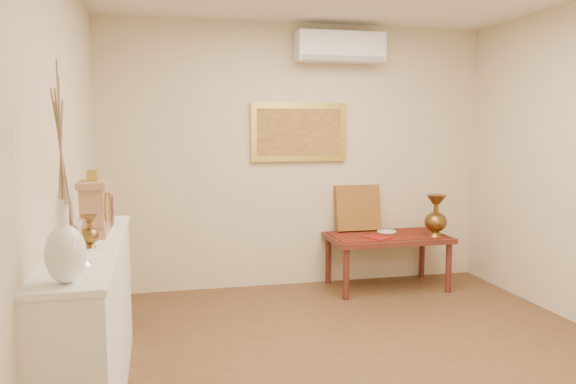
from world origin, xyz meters
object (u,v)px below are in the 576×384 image
object	(u,v)px
white_vase	(62,177)
mantel_clock	(94,207)
display_ledge	(92,324)
low_table	(387,242)
brass_urn_tall	(436,211)
wooden_chest	(101,209)

from	to	relation	value
white_vase	mantel_clock	size ratio (longest dim) A/B	2.26
display_ledge	mantel_clock	bearing A→B (deg)	87.86
mantel_clock	low_table	xyz separation A→B (m)	(2.67, 1.61, -0.67)
mantel_clock	display_ledge	bearing A→B (deg)	-92.14
brass_urn_tall	mantel_clock	size ratio (longest dim) A/B	1.24
wooden_chest	display_ledge	bearing A→B (deg)	-92.22
white_vase	wooden_chest	world-z (taller)	white_vase
wooden_chest	low_table	world-z (taller)	wooden_chest
mantel_clock	low_table	bearing A→B (deg)	31.21
mantel_clock	wooden_chest	xyz separation A→B (m)	(0.01, 0.27, -0.05)
white_vase	low_table	distance (m)	3.95
wooden_chest	low_table	xyz separation A→B (m)	(2.65, 1.34, -0.62)
brass_urn_tall	mantel_clock	world-z (taller)	mantel_clock
display_ledge	low_table	bearing A→B (deg)	35.10
wooden_chest	brass_urn_tall	bearing A→B (deg)	20.55
white_vase	brass_urn_tall	size ratio (longest dim) A/B	1.83
mantel_clock	brass_urn_tall	bearing A→B (deg)	24.74
display_ledge	low_table	xyz separation A→B (m)	(2.67, 1.88, -0.01)
mantel_clock	wooden_chest	world-z (taller)	mantel_clock
white_vase	low_table	bearing A→B (deg)	45.80
white_vase	wooden_chest	distance (m)	1.44
brass_urn_tall	display_ledge	distance (m)	3.56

